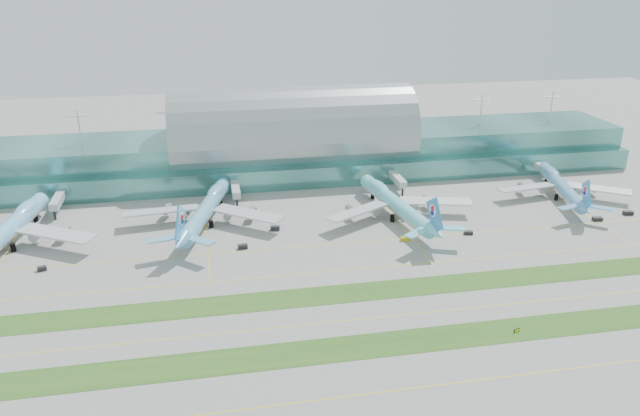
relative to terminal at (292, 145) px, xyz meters
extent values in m
plane|color=gray|center=(-0.01, -128.79, -14.23)|extent=(700.00, 700.00, 0.00)
cube|color=#3D7A75|center=(-0.01, 1.21, -4.23)|extent=(340.00, 42.00, 20.00)
cube|color=#3D7A75|center=(-0.01, -22.79, -9.23)|extent=(340.00, 8.00, 10.00)
ellipsoid|color=#9EA5A8|center=(-0.01, 1.21, 5.77)|extent=(340.00, 46.20, 16.17)
cylinder|color=white|center=(-0.01, 1.21, 13.77)|extent=(0.80, 0.80, 16.00)
cube|color=#B2B7B7|center=(-106.01, -33.79, -8.73)|extent=(3.50, 22.00, 3.00)
cylinder|color=black|center=(-106.01, -43.79, -12.23)|extent=(1.00, 1.00, 4.00)
cube|color=#B2B7B7|center=(-31.01, -33.79, -8.73)|extent=(3.50, 22.00, 3.00)
cylinder|color=black|center=(-31.01, -43.79, -12.23)|extent=(1.00, 1.00, 4.00)
cube|color=#B2B7B7|center=(43.99, -33.79, -8.73)|extent=(3.50, 22.00, 3.00)
cylinder|color=black|center=(43.99, -43.79, -12.23)|extent=(1.00, 1.00, 4.00)
cube|color=#B2B7B7|center=(118.99, -33.79, -8.73)|extent=(3.50, 22.00, 3.00)
cylinder|color=black|center=(118.99, -43.79, -12.23)|extent=(1.00, 1.00, 4.00)
cube|color=#2D591E|center=(-0.01, -156.79, -14.19)|extent=(420.00, 12.00, 0.08)
cube|color=#2D591E|center=(-0.01, -126.79, -14.19)|extent=(420.00, 12.00, 0.08)
cube|color=yellow|center=(-0.01, -176.79, -14.22)|extent=(420.00, 0.35, 0.01)
cube|color=yellow|center=(-0.01, -142.79, -14.22)|extent=(420.00, 0.35, 0.01)
cube|color=yellow|center=(-0.01, -110.79, -14.22)|extent=(420.00, 0.35, 0.01)
cube|color=yellow|center=(-0.01, -88.79, -14.22)|extent=(420.00, 0.35, 0.01)
cylinder|color=#6FBFF5|center=(-117.51, -68.37, -7.80)|extent=(16.77, 65.52, 6.53)
ellipsoid|color=#6FBFF5|center=(-114.62, -50.32, -6.01)|extent=(9.26, 20.59, 4.65)
cone|color=#6FBFF5|center=(-111.95, -33.63, -7.80)|extent=(7.28, 6.23, 6.53)
cube|color=silver|center=(-99.12, -73.45, -8.22)|extent=(31.16, 23.11, 1.29)
cylinder|color=#999CA2|center=(-102.90, -67.09, -10.43)|extent=(4.45, 6.29, 3.58)
cylinder|color=black|center=(-113.59, -43.87, -12.65)|extent=(1.90, 1.90, 3.16)
cylinder|color=black|center=(-115.06, -73.03, -12.65)|extent=(1.90, 1.90, 3.16)
cylinder|color=#65AFDE|center=(-44.51, -59.50, -8.15)|extent=(22.81, 61.11, 6.18)
ellipsoid|color=#65AFDE|center=(-39.78, -42.86, -6.45)|extent=(10.77, 19.67, 4.40)
cone|color=#65AFDE|center=(-35.42, -27.49, -8.15)|extent=(7.30, 6.48, 6.18)
cone|color=#65AFDE|center=(-54.03, -93.04, -6.95)|extent=(8.09, 10.23, 5.87)
cube|color=silver|center=(-62.30, -56.52, -8.55)|extent=(30.52, 10.66, 1.22)
cylinder|color=gray|center=(-56.52, -52.57, -10.64)|extent=(4.75, 6.20, 3.39)
cube|color=silver|center=(-27.80, -66.31, -8.55)|extent=(28.20, 24.26, 1.22)
cylinder|color=gray|center=(-30.64, -59.91, -10.64)|extent=(4.75, 6.20, 3.39)
cube|color=#329BDE|center=(-53.48, -91.13, -0.68)|extent=(4.15, 12.76, 14.36)
cylinder|color=silver|center=(-53.21, -90.17, 0.82)|extent=(2.17, 4.85, 4.78)
cylinder|color=black|center=(-38.10, -36.92, -12.73)|extent=(1.79, 1.79, 2.99)
cylinder|color=black|center=(-48.47, -62.52, -12.73)|extent=(1.79, 1.79, 2.99)
cylinder|color=black|center=(-42.72, -64.15, -12.73)|extent=(1.79, 1.79, 2.99)
cylinder|color=#67D4E2|center=(33.08, -67.44, -8.20)|extent=(14.74, 61.53, 6.13)
ellipsoid|color=#67D4E2|center=(30.65, -50.45, -6.51)|extent=(8.40, 19.27, 4.37)
cone|color=#67D4E2|center=(28.40, -34.76, -8.20)|extent=(6.77, 5.76, 6.13)
cone|color=#67D4E2|center=(37.97, -101.69, -7.01)|extent=(7.02, 9.63, 5.82)
cube|color=silver|center=(15.74, -71.91, -8.59)|extent=(29.38, 21.32, 1.21)
cylinder|color=#9799A0|center=(19.39, -66.00, -10.67)|extent=(4.10, 5.86, 3.36)
cube|color=silver|center=(50.97, -66.88, -8.59)|extent=(30.57, 14.33, 1.21)
cylinder|color=#9799A0|center=(45.81, -62.22, -10.67)|extent=(4.10, 5.86, 3.36)
cube|color=#2E87CF|center=(37.69, -99.73, -0.78)|extent=(2.43, 12.94, 14.25)
cylinder|color=white|center=(37.55, -98.75, 0.70)|extent=(1.55, 4.82, 4.74)
cylinder|color=black|center=(29.78, -44.38, -12.74)|extent=(1.78, 1.78, 2.97)
cylinder|color=black|center=(30.70, -71.77, -12.74)|extent=(1.78, 1.78, 2.97)
cylinder|color=black|center=(36.57, -70.93, -12.74)|extent=(1.78, 1.78, 2.97)
cylinder|color=#609FD3|center=(113.69, -58.82, -8.76)|extent=(18.43, 55.28, 5.55)
ellipsoid|color=#609FD3|center=(117.33, -43.70, -7.24)|extent=(9.09, 17.65, 3.96)
cone|color=#609FD3|center=(120.70, -29.74, -8.76)|extent=(6.45, 5.66, 5.55)
cone|color=#609FD3|center=(106.33, -89.29, -7.69)|extent=(7.02, 9.07, 5.28)
cube|color=silver|center=(97.59, -56.77, -9.12)|extent=(27.57, 10.61, 1.09)
cylinder|color=gray|center=(102.65, -53.02, -11.00)|extent=(4.12, 5.50, 3.05)
cube|color=silver|center=(128.94, -64.34, -9.12)|extent=(25.78, 21.12, 1.09)
cylinder|color=gray|center=(126.15, -58.69, -11.00)|extent=(4.12, 5.50, 3.05)
cube|color=#3293DE|center=(106.75, -87.55, -2.05)|extent=(3.28, 11.57, 12.91)
cylinder|color=white|center=(106.96, -86.68, -0.70)|extent=(1.79, 4.37, 4.30)
cylinder|color=black|center=(118.64, -38.30, -12.88)|extent=(1.61, 1.61, 2.69)
cylinder|color=black|center=(110.23, -61.67, -12.88)|extent=(1.61, 1.61, 2.69)
cylinder|color=black|center=(115.46, -62.93, -12.88)|extent=(1.61, 1.61, 2.69)
cube|color=black|center=(-101.34, -91.34, -13.50)|extent=(3.44, 2.60, 1.45)
cube|color=black|center=(-31.76, -86.49, -13.41)|extent=(3.70, 2.34, 1.64)
cube|color=black|center=(-17.81, -71.63, -13.36)|extent=(3.88, 2.24, 1.72)
cube|color=#BFAA0B|center=(29.91, -90.99, -13.51)|extent=(3.66, 2.54, 1.44)
cube|color=black|center=(56.22, -89.80, -13.59)|extent=(3.73, 2.54, 1.27)
cube|color=black|center=(114.25, -86.67, -13.47)|extent=(4.11, 2.59, 1.51)
cube|color=black|center=(130.85, -83.26, -13.41)|extent=(4.27, 2.85, 1.63)
cube|color=black|center=(41.83, -157.83, -13.74)|extent=(2.26, 0.93, 0.97)
cube|color=#F1F715|center=(41.88, -157.98, -13.74)|extent=(1.86, 0.64, 0.71)
cylinder|color=black|center=(41.07, -158.08, -14.01)|extent=(0.11, 0.11, 0.44)
cylinder|color=black|center=(42.59, -157.58, -14.01)|extent=(0.11, 0.11, 0.44)
camera|label=1|loc=(-42.90, -298.66, 84.94)|focal=35.00mm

